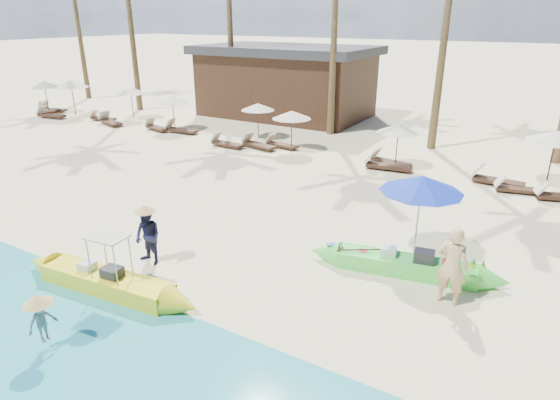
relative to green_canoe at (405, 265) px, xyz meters
The scene contains 32 objects.
ground 4.80m from the green_canoe, 160.00° to the right, with size 240.00×240.00×0.00m, color beige.
wet_sand_strip 8.02m from the green_canoe, 124.14° to the right, with size 240.00×4.50×0.01m, color tan.
green_canoe is the anchor object (origin of this frame).
yellow_canoe 7.24m from the green_canoe, 143.22° to the right, with size 5.63×1.06×1.46m.
tourist 1.59m from the green_canoe, 32.59° to the right, with size 0.67×0.44×1.85m, color #DDB177.
vendor_green 6.56m from the green_canoe, 154.07° to the right, with size 0.74×0.57×1.52m, color #16193D.
vendor_yellow 8.18m from the green_canoe, 129.16° to the right, with size 0.57×0.33×0.89m, color gray.
blue_umbrella 2.09m from the green_canoe, 92.43° to the left, with size 2.12×2.12×2.28m.
resort_parasol_0 27.59m from the green_canoe, 162.27° to the left, with size 2.04×2.04×2.10m.
lounger_0_left 27.96m from the green_canoe, 162.28° to the left, with size 2.00×1.17×0.65m.
lounger_0_right 28.01m from the green_canoe, 161.52° to the left, with size 1.84×0.94×0.60m.
resort_parasol_1 25.75m from the green_canoe, 159.90° to the left, with size 2.17×2.17×2.23m.
lounger_1_left 25.96m from the green_canoe, 163.19° to the left, with size 1.98×0.88×0.65m.
lounger_1_right 23.05m from the green_canoe, 158.08° to the left, with size 1.73×0.82×0.57m.
resort_parasol_2 22.58m from the green_canoe, 153.54° to the left, with size 1.87×1.87×1.93m.
lounger_2_left 21.62m from the green_canoe, 158.09° to the left, with size 2.07×1.16×0.67m.
resort_parasol_3 18.27m from the green_canoe, 150.34° to the left, with size 1.86×1.86×1.92m.
lounger_3_left 18.63m from the green_canoe, 153.22° to the left, with size 1.83×0.90×0.60m.
lounger_3_right 17.36m from the green_canoe, 150.26° to the left, with size 1.94×0.74×0.64m.
resort_parasol_4 14.64m from the green_canoe, 137.49° to the left, with size 1.77×1.77×1.82m.
lounger_4_left 13.44m from the green_canoe, 145.96° to the left, with size 1.80×0.62×0.60m.
lounger_4_right 12.60m from the green_canoe, 140.02° to the left, with size 1.96×0.92×0.64m.
resort_parasol_5 11.77m from the green_canoe, 133.22° to the left, with size 1.86×1.86×1.92m.
lounger_5_left 12.37m from the green_canoe, 135.00° to the left, with size 1.74×0.67×0.58m.
resort_parasol_6 9.08m from the green_canoe, 108.97° to the left, with size 1.81×1.81×1.87m.
lounger_6_left 9.22m from the green_canoe, 110.86° to the left, with size 1.85×0.83×0.61m.
lounger_6_right 8.57m from the green_canoe, 111.75° to the left, with size 2.01×0.82×0.66m.
resort_parasol_7 9.62m from the green_canoe, 73.12° to the left, with size 2.08×2.08×2.15m.
lounger_7_left 7.93m from the green_canoe, 76.69° to the left, with size 1.74×0.87×0.57m.
lounger_7_right 8.32m from the green_canoe, 82.86° to the left, with size 1.94×0.72×0.65m.
lounger_8_left 8.26m from the green_canoe, 67.23° to the left, with size 1.85×1.02×0.60m.
pavilion_west 20.29m from the green_canoe, 128.24° to the left, with size 10.80×6.60×4.30m.
Camera 1 is at (7.01, -8.80, 6.04)m, focal length 30.00 mm.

